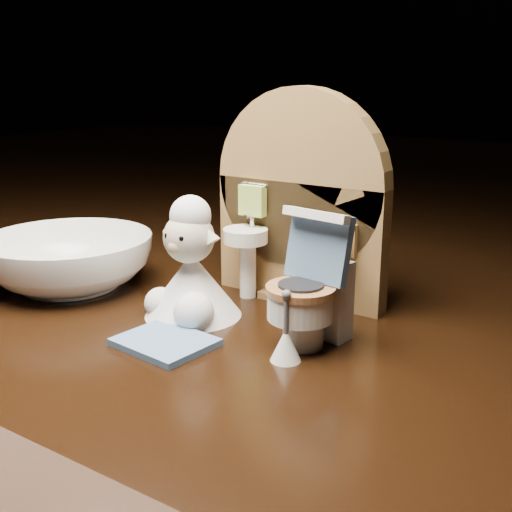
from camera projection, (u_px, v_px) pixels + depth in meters
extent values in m
cube|color=black|center=(249.00, 395.00, 0.43)|extent=(2.50, 2.50, 0.10)
cube|color=olive|center=(300.00, 241.00, 0.46)|extent=(0.13, 0.02, 0.09)
cylinder|color=olive|center=(301.00, 182.00, 0.45)|extent=(0.13, 0.02, 0.13)
cube|color=olive|center=(299.00, 295.00, 0.47)|extent=(0.05, 0.04, 0.01)
cylinder|color=white|center=(248.00, 268.00, 0.47)|extent=(0.01, 0.01, 0.04)
cylinder|color=white|center=(245.00, 236.00, 0.46)|extent=(0.03, 0.03, 0.01)
cylinder|color=silver|center=(252.00, 220.00, 0.46)|extent=(0.00, 0.00, 0.01)
cube|color=#A2CA50|center=(252.00, 201.00, 0.46)|extent=(0.02, 0.01, 0.02)
cube|color=olive|center=(340.00, 239.00, 0.43)|extent=(0.02, 0.01, 0.02)
cylinder|color=beige|center=(335.00, 250.00, 0.43)|extent=(0.02, 0.02, 0.02)
cylinder|color=white|center=(303.00, 331.00, 0.39)|extent=(0.02, 0.02, 0.02)
cylinder|color=white|center=(300.00, 305.00, 0.38)|extent=(0.04, 0.04, 0.02)
cylinder|color=#936039|center=(301.00, 289.00, 0.38)|extent=(0.04, 0.04, 0.00)
cube|color=white|center=(325.00, 298.00, 0.40)|extent=(0.04, 0.02, 0.05)
cube|color=#50739B|center=(319.00, 247.00, 0.38)|extent=(0.04, 0.02, 0.04)
cube|color=white|center=(316.00, 215.00, 0.37)|extent=(0.04, 0.01, 0.01)
cylinder|color=#C2D62F|center=(339.00, 252.00, 0.38)|extent=(0.01, 0.01, 0.01)
cube|color=#50739B|center=(165.00, 342.00, 0.39)|extent=(0.06, 0.05, 0.00)
cone|color=white|center=(286.00, 345.00, 0.37)|extent=(0.02, 0.02, 0.02)
cylinder|color=#59595B|center=(286.00, 315.00, 0.36)|extent=(0.00, 0.00, 0.02)
sphere|color=#59595B|center=(286.00, 295.00, 0.36)|extent=(0.01, 0.01, 0.01)
cone|color=white|center=(192.00, 284.00, 0.43)|extent=(0.07, 0.07, 0.04)
sphere|color=white|center=(194.00, 312.00, 0.41)|extent=(0.03, 0.03, 0.03)
sphere|color=white|center=(161.00, 303.00, 0.43)|extent=(0.02, 0.02, 0.02)
sphere|color=beige|center=(189.00, 238.00, 0.42)|extent=(0.03, 0.03, 0.03)
sphere|color=tan|center=(177.00, 247.00, 0.41)|extent=(0.01, 0.01, 0.01)
sphere|color=white|center=(190.00, 216.00, 0.42)|extent=(0.03, 0.03, 0.03)
cone|color=beige|center=(173.00, 227.00, 0.43)|extent=(0.02, 0.01, 0.02)
cone|color=beige|center=(209.00, 234.00, 0.41)|extent=(0.02, 0.01, 0.02)
sphere|color=black|center=(168.00, 236.00, 0.41)|extent=(0.00, 0.00, 0.00)
sphere|color=black|center=(182.00, 239.00, 0.41)|extent=(0.00, 0.00, 0.00)
imported|color=white|center=(69.00, 261.00, 0.49)|extent=(0.16, 0.16, 0.04)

